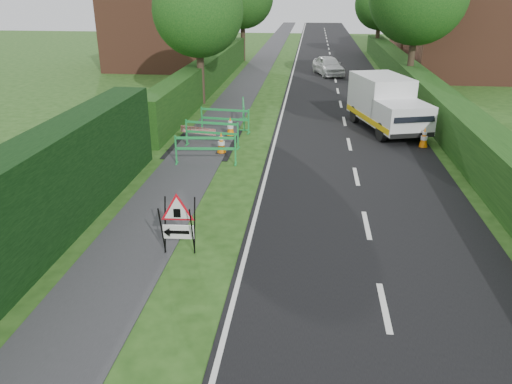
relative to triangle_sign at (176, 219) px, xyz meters
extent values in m
plane|color=#1F4413|center=(1.87, -2.58, -0.86)|extent=(120.00, 120.00, 0.00)
cube|color=black|center=(4.37, 32.42, -0.86)|extent=(6.00, 90.00, 0.02)
cube|color=#2D2D30|center=(-1.13, 32.42, -0.86)|extent=(2.00, 90.00, 0.02)
cube|color=#14380F|center=(-3.13, 19.42, -0.86)|extent=(1.00, 24.00, 1.80)
cube|color=#14380F|center=(8.37, 13.42, -0.86)|extent=(1.20, 50.00, 1.50)
cube|color=brown|center=(-8.13, 27.42, 1.89)|extent=(7.00, 7.00, 5.50)
cube|color=brown|center=(12.87, 25.42, 1.89)|extent=(7.00, 7.00, 5.50)
cube|color=brown|center=(13.87, 39.42, 1.89)|extent=(7.00, 7.00, 5.50)
cylinder|color=#2D2116|center=(-2.73, 15.42, 0.45)|extent=(0.36, 0.36, 2.62)
sphere|color=#103D12|center=(-2.73, 15.42, 3.63)|extent=(4.40, 4.40, 4.40)
cylinder|color=#2D2116|center=(8.27, 19.42, 0.63)|extent=(0.36, 0.36, 2.97)
cylinder|color=#2D2116|center=(-2.73, 31.42, 0.54)|extent=(0.36, 0.36, 2.80)
cylinder|color=#2D2116|center=(8.27, 35.42, 0.36)|extent=(0.36, 0.36, 2.45)
sphere|color=#103D12|center=(8.27, 35.42, 3.37)|extent=(4.20, 4.20, 4.20)
cylinder|color=black|center=(-0.29, -0.15, -0.22)|extent=(0.05, 0.38, 1.24)
cylinder|color=black|center=(-0.30, 0.16, -0.22)|extent=(0.05, 0.38, 1.24)
cylinder|color=black|center=(0.38, -0.12, -0.22)|extent=(0.05, 0.38, 1.24)
cylinder|color=black|center=(0.36, 0.20, -0.22)|extent=(0.05, 0.38, 1.24)
cube|color=white|center=(0.04, 0.00, -0.31)|extent=(0.69, 0.06, 0.33)
cube|color=black|center=(0.04, -0.02, -0.31)|extent=(0.49, 0.04, 0.08)
cone|color=black|center=(-0.23, -0.03, -0.31)|extent=(0.17, 0.21, 0.20)
cube|color=black|center=(0.04, -0.02, 0.16)|extent=(0.16, 0.02, 0.20)
cube|color=silver|center=(5.77, 11.93, 0.40)|extent=(2.57, 3.33, 1.76)
cube|color=silver|center=(6.40, 9.79, 0.06)|extent=(2.28, 2.33, 1.07)
cube|color=black|center=(6.65, 8.92, 0.32)|extent=(1.59, 0.65, 0.49)
cube|color=yellow|center=(5.13, 10.85, -0.30)|extent=(1.29, 4.32, 0.22)
cube|color=yellow|center=(6.89, 11.37, -0.30)|extent=(1.29, 4.32, 0.22)
cube|color=black|center=(6.65, 8.93, -0.43)|extent=(1.74, 0.61, 0.18)
cylinder|color=black|center=(5.62, 9.52, -0.50)|extent=(0.41, 0.76, 0.73)
cylinder|color=black|center=(7.19, 9.98, -0.50)|extent=(0.41, 0.76, 0.73)
cylinder|color=black|center=(4.80, 12.33, -0.50)|extent=(0.41, 0.76, 0.73)
cylinder|color=black|center=(6.37, 12.79, -0.50)|extent=(0.41, 0.76, 0.73)
cube|color=black|center=(7.08, 8.83, -0.84)|extent=(0.38, 0.38, 0.04)
cone|color=orange|center=(7.08, 8.83, -0.45)|extent=(0.32, 0.32, 0.75)
cylinder|color=white|center=(7.08, 8.83, -0.48)|extent=(0.25, 0.25, 0.14)
cylinder|color=white|center=(7.08, 8.83, -0.30)|extent=(0.17, 0.17, 0.10)
cube|color=black|center=(6.74, 11.30, -0.84)|extent=(0.38, 0.38, 0.04)
cone|color=orange|center=(6.74, 11.30, -0.45)|extent=(0.32, 0.32, 0.75)
cylinder|color=white|center=(6.74, 11.30, -0.48)|extent=(0.25, 0.25, 0.14)
cylinder|color=white|center=(6.74, 11.30, -0.30)|extent=(0.17, 0.17, 0.10)
cube|color=black|center=(6.79, 12.45, -0.84)|extent=(0.38, 0.38, 0.04)
cone|color=orange|center=(6.79, 12.45, -0.45)|extent=(0.32, 0.32, 0.75)
cylinder|color=white|center=(6.79, 12.45, -0.48)|extent=(0.25, 0.25, 0.14)
cylinder|color=white|center=(6.79, 12.45, -0.30)|extent=(0.17, 0.17, 0.10)
cube|color=black|center=(-0.29, 7.35, -0.84)|extent=(0.38, 0.38, 0.04)
cone|color=orange|center=(-0.29, 7.35, -0.45)|extent=(0.32, 0.32, 0.75)
cylinder|color=white|center=(-0.29, 7.35, -0.48)|extent=(0.25, 0.25, 0.14)
cylinder|color=white|center=(-0.29, 7.35, -0.30)|extent=(0.17, 0.17, 0.10)
cube|color=black|center=(-0.32, 9.62, -0.84)|extent=(0.38, 0.38, 0.04)
cone|color=orange|center=(-0.32, 9.62, -0.45)|extent=(0.32, 0.32, 0.75)
cylinder|color=white|center=(-0.32, 9.62, -0.48)|extent=(0.25, 0.25, 0.14)
cylinder|color=white|center=(-0.32, 9.62, -0.30)|extent=(0.17, 0.17, 0.10)
cube|color=green|center=(-1.60, 6.01, -0.36)|extent=(0.05, 0.05, 1.00)
cube|color=green|center=(0.39, 6.20, -0.36)|extent=(0.05, 0.05, 1.00)
cube|color=green|center=(-0.60, 6.11, 0.06)|extent=(2.00, 0.23, 0.08)
cube|color=green|center=(-0.60, 6.11, -0.31)|extent=(2.00, 0.23, 0.08)
cube|color=green|center=(-1.60, 6.01, -0.84)|extent=(0.09, 0.35, 0.04)
cube|color=green|center=(0.39, 6.20, -0.84)|extent=(0.09, 0.35, 0.04)
cube|color=green|center=(-1.76, 8.17, -0.36)|extent=(0.06, 0.06, 1.00)
cube|color=green|center=(0.23, 7.94, -0.36)|extent=(0.06, 0.06, 1.00)
cube|color=green|center=(-0.76, 8.05, 0.06)|extent=(1.99, 0.28, 0.08)
cube|color=green|center=(-0.76, 8.05, -0.31)|extent=(1.99, 0.28, 0.08)
cube|color=green|center=(-1.76, 8.17, -0.84)|extent=(0.10, 0.35, 0.04)
cube|color=green|center=(0.23, 7.94, -0.84)|extent=(0.10, 0.35, 0.04)
cube|color=green|center=(-1.63, 10.30, -0.36)|extent=(0.06, 0.06, 1.00)
cube|color=green|center=(0.36, 10.07, -0.36)|extent=(0.06, 0.06, 1.00)
cube|color=green|center=(-0.63, 10.18, 0.06)|extent=(1.99, 0.28, 0.08)
cube|color=green|center=(-0.63, 10.18, -0.31)|extent=(1.99, 0.28, 0.08)
cube|color=green|center=(-1.63, 10.30, -0.84)|extent=(0.10, 0.35, 0.04)
cube|color=green|center=(0.36, 10.07, -0.84)|extent=(0.10, 0.35, 0.04)
cube|color=green|center=(0.11, 10.47, -0.36)|extent=(0.06, 0.06, 1.00)
cube|color=green|center=(-0.19, 12.45, -0.36)|extent=(0.06, 0.06, 1.00)
cube|color=green|center=(-0.04, 11.46, 0.06)|extent=(0.35, 1.98, 0.08)
cube|color=green|center=(-0.04, 11.46, -0.31)|extent=(0.35, 1.98, 0.08)
cube|color=green|center=(0.11, 10.47, -0.84)|extent=(0.36, 0.11, 0.04)
cube|color=green|center=(-0.19, 12.45, -0.84)|extent=(0.36, 0.11, 0.04)
cube|color=red|center=(-1.43, 8.67, -0.86)|extent=(1.45, 0.45, 0.25)
imported|color=white|center=(3.93, 25.13, -0.24)|extent=(2.40, 3.93, 1.25)
camera|label=1|loc=(2.83, -9.62, 4.73)|focal=35.00mm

